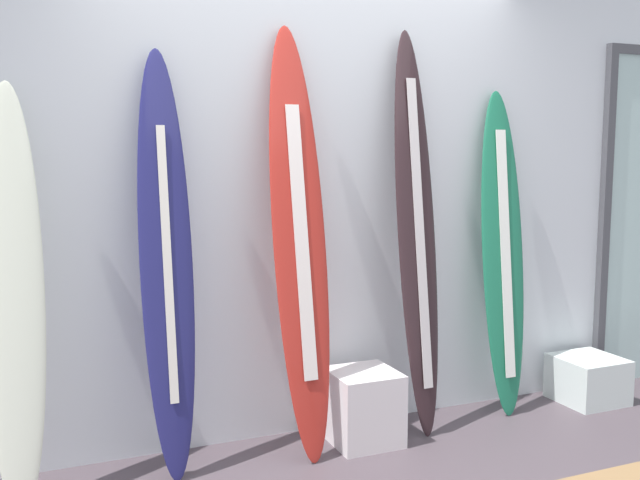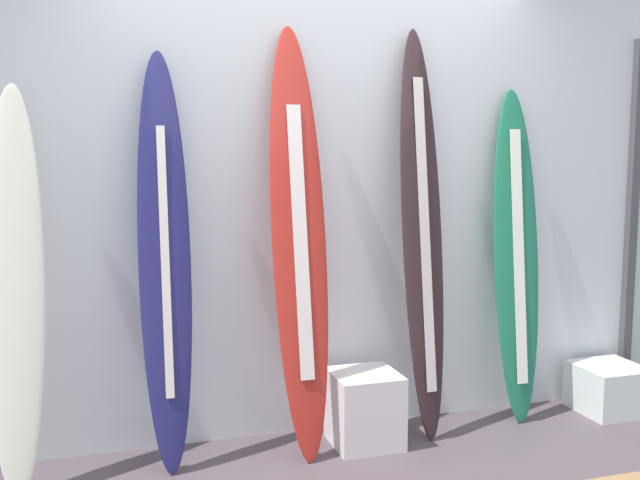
{
  "view_description": "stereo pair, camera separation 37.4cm",
  "coord_description": "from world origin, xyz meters",
  "px_view_note": "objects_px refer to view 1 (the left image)",
  "views": [
    {
      "loc": [
        -1.51,
        -2.47,
        1.58
      ],
      "look_at": [
        -0.06,
        0.95,
        1.11
      ],
      "focal_mm": 41.01,
      "sensor_mm": 36.0,
      "label": 1
    },
    {
      "loc": [
        -1.16,
        -2.6,
        1.58
      ],
      "look_at": [
        -0.06,
        0.95,
        1.11
      ],
      "focal_mm": 41.01,
      "sensor_mm": 36.0,
      "label": 2
    }
  ],
  "objects_px": {
    "surfboard_charcoal": "(416,233)",
    "display_block_left": "(363,407)",
    "surfboard_emerald": "(503,254)",
    "display_block_center": "(588,379)",
    "surfboard_navy": "(167,267)",
    "surfboard_ivory": "(13,298)",
    "surfboard_crimson": "(300,245)"
  },
  "relations": [
    {
      "from": "surfboard_ivory",
      "to": "display_block_center",
      "type": "relative_size",
      "value": 4.93
    },
    {
      "from": "surfboard_ivory",
      "to": "surfboard_navy",
      "type": "bearing_deg",
      "value": 2.71
    },
    {
      "from": "surfboard_charcoal",
      "to": "display_block_center",
      "type": "xyz_separation_m",
      "value": [
        1.23,
        -0.04,
        -0.97
      ]
    },
    {
      "from": "surfboard_emerald",
      "to": "display_block_center",
      "type": "height_order",
      "value": "surfboard_emerald"
    },
    {
      "from": "surfboard_navy",
      "to": "surfboard_charcoal",
      "type": "relative_size",
      "value": 0.92
    },
    {
      "from": "surfboard_navy",
      "to": "display_block_center",
      "type": "relative_size",
      "value": 5.39
    },
    {
      "from": "surfboard_crimson",
      "to": "surfboard_emerald",
      "type": "height_order",
      "value": "surfboard_crimson"
    },
    {
      "from": "surfboard_ivory",
      "to": "surfboard_navy",
      "type": "height_order",
      "value": "surfboard_navy"
    },
    {
      "from": "surfboard_charcoal",
      "to": "display_block_center",
      "type": "distance_m",
      "value": 1.57
    },
    {
      "from": "surfboard_charcoal",
      "to": "display_block_left",
      "type": "xyz_separation_m",
      "value": [
        -0.35,
        -0.07,
        -0.92
      ]
    },
    {
      "from": "surfboard_navy",
      "to": "display_block_center",
      "type": "bearing_deg",
      "value": -0.75
    },
    {
      "from": "display_block_left",
      "to": "display_block_center",
      "type": "distance_m",
      "value": 1.58
    },
    {
      "from": "surfboard_charcoal",
      "to": "surfboard_navy",
      "type": "bearing_deg",
      "value": -179.86
    },
    {
      "from": "surfboard_ivory",
      "to": "surfboard_emerald",
      "type": "distance_m",
      "value": 2.68
    },
    {
      "from": "surfboard_ivory",
      "to": "display_block_left",
      "type": "bearing_deg",
      "value": -1.0
    },
    {
      "from": "surfboard_crimson",
      "to": "surfboard_emerald",
      "type": "relative_size",
      "value": 1.15
    },
    {
      "from": "surfboard_navy",
      "to": "display_block_left",
      "type": "height_order",
      "value": "surfboard_navy"
    },
    {
      "from": "surfboard_crimson",
      "to": "surfboard_ivory",
      "type": "bearing_deg",
      "value": -179.72
    },
    {
      "from": "display_block_left",
      "to": "display_block_center",
      "type": "relative_size",
      "value": 1.03
    },
    {
      "from": "surfboard_navy",
      "to": "surfboard_charcoal",
      "type": "height_order",
      "value": "surfboard_charcoal"
    },
    {
      "from": "surfboard_navy",
      "to": "display_block_center",
      "type": "xyz_separation_m",
      "value": [
        2.61,
        -0.03,
        -0.87
      ]
    },
    {
      "from": "display_block_center",
      "to": "surfboard_navy",
      "type": "bearing_deg",
      "value": 179.25
    },
    {
      "from": "surfboard_ivory",
      "to": "surfboard_charcoal",
      "type": "distance_m",
      "value": 2.06
    },
    {
      "from": "surfboard_crimson",
      "to": "surfboard_charcoal",
      "type": "distance_m",
      "value": 0.7
    },
    {
      "from": "surfboard_charcoal",
      "to": "display_block_left",
      "type": "distance_m",
      "value": 0.98
    },
    {
      "from": "surfboard_ivory",
      "to": "display_block_left",
      "type": "xyz_separation_m",
      "value": [
        1.7,
        -0.03,
        -0.73
      ]
    },
    {
      "from": "display_block_left",
      "to": "surfboard_ivory",
      "type": "bearing_deg",
      "value": 179.0
    },
    {
      "from": "surfboard_crimson",
      "to": "display_block_center",
      "type": "xyz_separation_m",
      "value": [
        1.93,
        -0.01,
        -0.95
      ]
    },
    {
      "from": "surfboard_charcoal",
      "to": "surfboard_emerald",
      "type": "distance_m",
      "value": 0.64
    },
    {
      "from": "surfboard_navy",
      "to": "surfboard_crimson",
      "type": "bearing_deg",
      "value": -2.17
    },
    {
      "from": "surfboard_charcoal",
      "to": "surfboard_emerald",
      "type": "xyz_separation_m",
      "value": [
        0.62,
        0.05,
        -0.16
      ]
    },
    {
      "from": "surfboard_emerald",
      "to": "display_block_center",
      "type": "bearing_deg",
      "value": -8.26
    }
  ]
}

